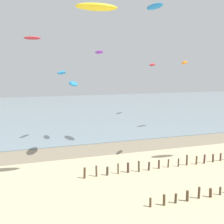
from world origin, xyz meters
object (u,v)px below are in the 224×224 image
at_px(kite_aloft_7, 32,38).
at_px(kite_aloft_0, 73,84).
at_px(kite_aloft_5, 185,63).
at_px(kite_aloft_4, 97,7).
at_px(kite_aloft_8, 62,73).
at_px(kite_aloft_10, 155,6).
at_px(kite_aloft_3, 152,65).
at_px(kite_aloft_2, 99,52).

bearing_deg(kite_aloft_7, kite_aloft_0, -76.71).
xyz_separation_m(kite_aloft_5, kite_aloft_7, (-12.62, 29.86, 5.04)).
bearing_deg(kite_aloft_4, kite_aloft_8, -85.61).
bearing_deg(kite_aloft_5, kite_aloft_8, 78.41).
bearing_deg(kite_aloft_4, kite_aloft_10, -132.76).
distance_m(kite_aloft_4, kite_aloft_5, 11.60).
distance_m(kite_aloft_7, kite_aloft_8, 18.90).
relative_size(kite_aloft_0, kite_aloft_8, 1.22).
xyz_separation_m(kite_aloft_4, kite_aloft_7, (-2.31, 33.33, 1.02)).
height_order(kite_aloft_4, kite_aloft_5, kite_aloft_4).
height_order(kite_aloft_3, kite_aloft_8, kite_aloft_3).
relative_size(kite_aloft_0, kite_aloft_2, 1.20).
xyz_separation_m(kite_aloft_5, kite_aloft_8, (-10.45, 12.12, -1.08)).
bearing_deg(kite_aloft_0, kite_aloft_3, -26.75).
height_order(kite_aloft_3, kite_aloft_5, kite_aloft_3).
distance_m(kite_aloft_5, kite_aloft_7, 32.81).
bearing_deg(kite_aloft_0, kite_aloft_8, 15.22).
relative_size(kite_aloft_2, kite_aloft_10, 0.81).
distance_m(kite_aloft_2, kite_aloft_10, 8.49).
height_order(kite_aloft_2, kite_aloft_3, kite_aloft_2).
bearing_deg(kite_aloft_10, kite_aloft_4, -52.24).
distance_m(kite_aloft_4, kite_aloft_10, 13.74).
bearing_deg(kite_aloft_5, kite_aloft_7, 60.54).
relative_size(kite_aloft_5, kite_aloft_7, 0.64).
distance_m(kite_aloft_5, kite_aloft_8, 16.04).
height_order(kite_aloft_2, kite_aloft_5, kite_aloft_2).
bearing_deg(kite_aloft_0, kite_aloft_2, -26.27).
height_order(kite_aloft_0, kite_aloft_2, kite_aloft_2).
relative_size(kite_aloft_7, kite_aloft_10, 0.98).
height_order(kite_aloft_0, kite_aloft_7, kite_aloft_7).
bearing_deg(kite_aloft_5, kite_aloft_4, 146.24).
height_order(kite_aloft_7, kite_aloft_8, kite_aloft_7).
xyz_separation_m(kite_aloft_0, kite_aloft_10, (10.03, 1.16, 8.78)).
relative_size(kite_aloft_3, kite_aloft_4, 0.96).
xyz_separation_m(kite_aloft_4, kite_aloft_8, (-0.14, 15.59, -5.10)).
distance_m(kite_aloft_2, kite_aloft_7, 21.70).
xyz_separation_m(kite_aloft_3, kite_aloft_4, (-21.04, -31.26, 3.66)).
xyz_separation_m(kite_aloft_0, kite_aloft_8, (0.08, 7.47, 1.10)).
relative_size(kite_aloft_2, kite_aloft_8, 1.02).
xyz_separation_m(kite_aloft_2, kite_aloft_5, (6.19, -9.45, -1.47)).
bearing_deg(kite_aloft_8, kite_aloft_10, -91.84).
bearing_deg(kite_aloft_8, kite_aloft_2, -91.50).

